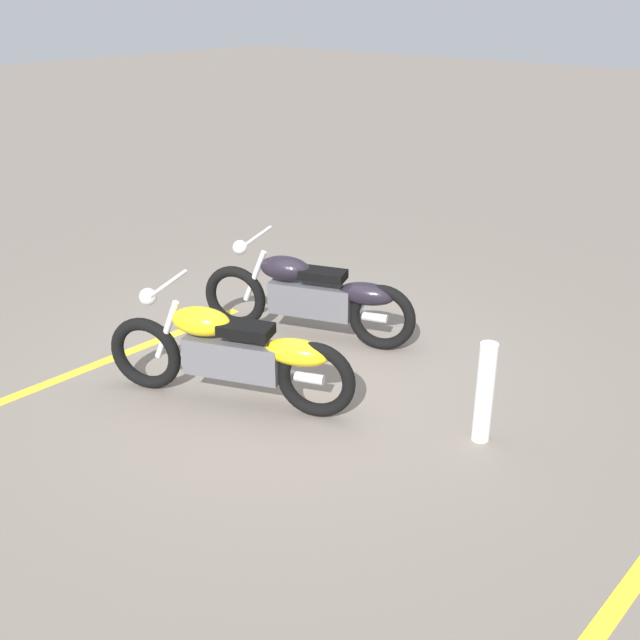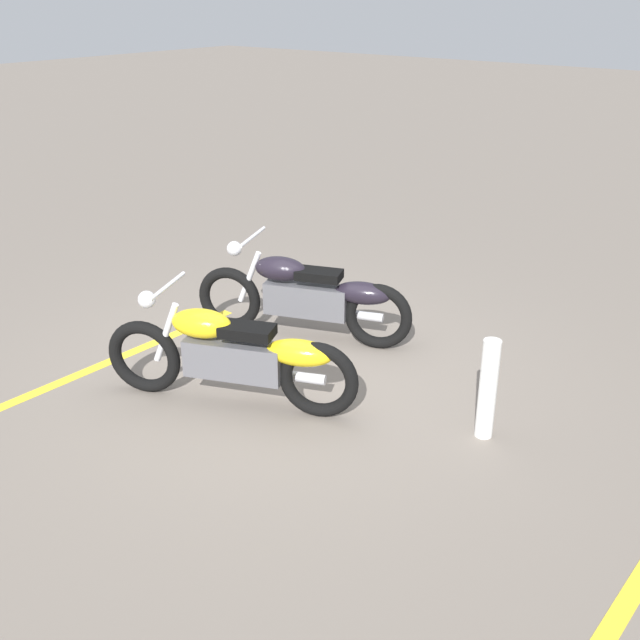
% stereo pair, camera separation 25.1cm
% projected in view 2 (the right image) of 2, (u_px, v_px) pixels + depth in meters
% --- Properties ---
extents(ground_plane, '(60.00, 60.00, 0.00)m').
position_uv_depth(ground_plane, '(285.00, 373.00, 6.89)').
color(ground_plane, slate).
extents(motorcycle_bright_foreground, '(2.10, 0.96, 1.04)m').
position_uv_depth(motorcycle_bright_foreground, '(235.00, 355.00, 6.20)').
color(motorcycle_bright_foreground, black).
rests_on(motorcycle_bright_foreground, ground).
extents(motorcycle_dark_foreground, '(2.12, 0.93, 1.04)m').
position_uv_depth(motorcycle_dark_foreground, '(307.00, 296.00, 7.39)').
color(motorcycle_dark_foreground, black).
rests_on(motorcycle_dark_foreground, ground).
extents(bollard_post, '(0.14, 0.14, 0.83)m').
position_uv_depth(bollard_post, '(488.00, 389.00, 5.77)').
color(bollard_post, white).
rests_on(bollard_post, ground).
extents(parking_stripe_near, '(0.22, 3.20, 0.01)m').
position_uv_depth(parking_stripe_near, '(106.00, 363.00, 7.07)').
color(parking_stripe_near, yellow).
rests_on(parking_stripe_near, ground).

